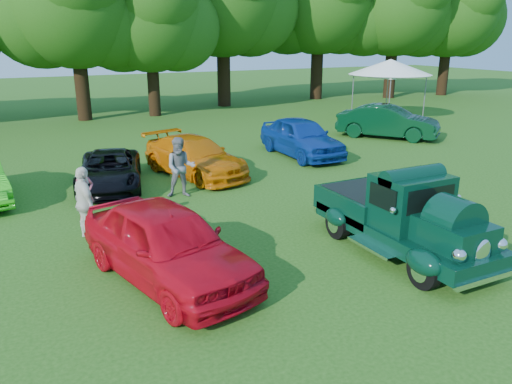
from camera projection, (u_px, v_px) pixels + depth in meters
name	position (u px, v px, depth m)	size (l,w,h in m)	color
ground	(323.00, 252.00, 11.80)	(120.00, 120.00, 0.00)	#1E4E12
hero_pickup	(402.00, 218.00, 11.63)	(2.29, 4.91, 1.92)	black
red_convertible	(167.00, 243.00, 10.24)	(1.92, 4.77, 1.62)	red
back_car_black	(110.00, 170.00, 16.66)	(2.00, 4.33, 1.20)	black
back_car_orange	(195.00, 157.00, 18.10)	(1.95, 4.80, 1.39)	#CC6707
back_car_blue	(301.00, 137.00, 21.04)	(1.92, 4.76, 1.62)	navy
back_car_green	(388.00, 122.00, 24.81)	(1.71, 4.91, 1.62)	black
spectator_pink	(85.00, 194.00, 13.72)	(0.54, 0.35, 1.47)	#BC4D60
spectator_grey	(181.00, 168.00, 15.58)	(0.93, 0.72, 1.91)	slate
spectator_white	(85.00, 203.00, 12.35)	(1.08, 0.45, 1.85)	silver
canopy_tent	(390.00, 67.00, 29.19)	(5.27, 5.27, 3.60)	white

